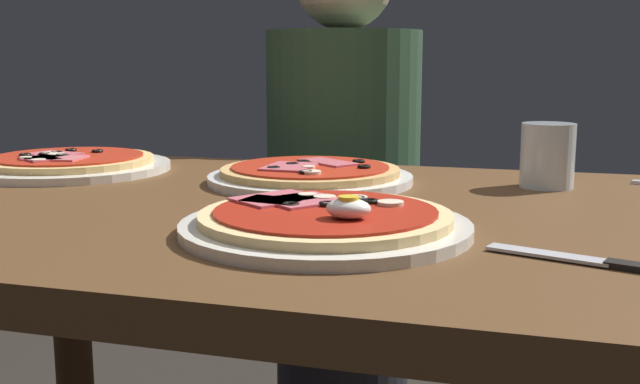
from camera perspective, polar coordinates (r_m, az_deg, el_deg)
The scene contains 7 objects.
dining_table at distance 0.95m, azimuth -1.10°, elevation -8.11°, with size 1.26×0.76×0.75m.
pizza_foreground at distance 0.77m, azimuth 0.39°, elevation -2.25°, with size 0.30×0.30×0.05m.
pizza_across_left at distance 1.08m, azimuth -0.75°, elevation 1.30°, with size 0.29×0.29×0.03m.
pizza_across_right at distance 1.27m, azimuth -18.50°, elevation 2.05°, with size 0.32×0.32×0.03m.
water_glass_near at distance 1.09m, azimuth 16.82°, elevation 2.33°, with size 0.07×0.07×0.09m.
knife at distance 0.70m, azimuth 21.31°, elevation -5.10°, with size 0.19×0.08×0.01m.
diner_person at distance 1.61m, azimuth 1.75°, elevation -2.93°, with size 0.32×0.32×1.18m.
Camera 1 is at (0.27, -0.86, 0.92)m, focal length 42.29 mm.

